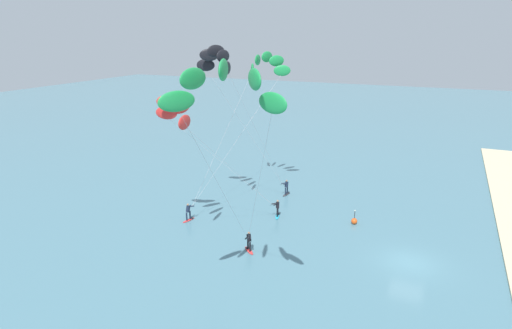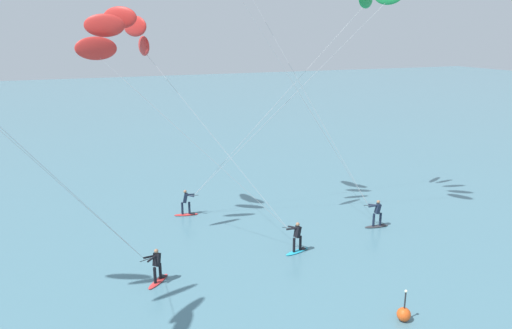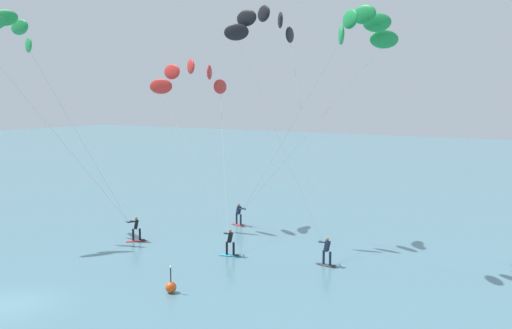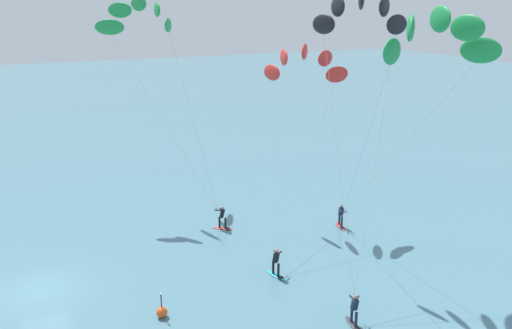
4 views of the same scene
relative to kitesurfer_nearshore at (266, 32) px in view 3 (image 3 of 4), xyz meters
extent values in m
plane|color=slate|center=(-3.38, -17.80, -13.96)|extent=(240.00, 240.00, 0.00)
ellipsoid|color=#333338|center=(6.65, -4.22, -13.92)|extent=(1.53, 0.54, 0.08)
cube|color=black|center=(7.06, -4.28, -13.87)|extent=(0.31, 0.32, 0.02)
cylinder|color=#192338|center=(6.43, -4.20, -13.49)|extent=(0.14, 0.14, 0.78)
cylinder|color=#192338|center=(6.87, -4.25, -13.49)|extent=(0.14, 0.14, 0.78)
cube|color=#192338|center=(6.65, -4.22, -12.80)|extent=(0.36, 0.34, 0.63)
sphere|color=#9E7051|center=(6.65, -4.22, -12.38)|extent=(0.20, 0.20, 0.20)
cylinder|color=black|center=(6.19, -3.93, -12.65)|extent=(0.48, 0.32, 0.03)
cylinder|color=#192338|center=(6.36, -4.17, -12.62)|extent=(0.61, 0.20, 0.15)
cylinder|color=#192338|center=(6.48, -3.98, -12.62)|extent=(0.42, 0.54, 0.15)
ellipsoid|color=black|center=(0.79, 1.88, -0.07)|extent=(0.69, 1.78, 1.10)
ellipsoid|color=black|center=(0.39, 1.25, 0.88)|extent=(1.27, 1.62, 1.10)
ellipsoid|color=black|center=(-0.29, 0.18, 1.25)|extent=(1.65, 1.21, 1.10)
ellipsoid|color=black|center=(-0.97, -0.89, 0.88)|extent=(1.78, 0.62, 1.10)
ellipsoid|color=black|center=(-1.37, -1.52, -0.07)|extent=(1.78, 0.69, 1.10)
cylinder|color=#B2B2B7|center=(3.49, -1.02, -6.51)|extent=(5.41, 5.83, 12.30)
cylinder|color=#B2B2B7|center=(2.41, -2.72, -6.51)|extent=(7.57, 2.43, 12.30)
ellipsoid|color=red|center=(-3.44, 1.79, -13.92)|extent=(1.54, 0.66, 0.08)
cube|color=black|center=(-3.03, 1.71, -13.87)|extent=(0.33, 0.34, 0.02)
cylinder|color=#192338|center=(-3.65, 1.84, -13.49)|extent=(0.14, 0.14, 0.78)
cylinder|color=#192338|center=(-3.22, 1.75, -13.49)|extent=(0.14, 0.14, 0.78)
cube|color=#192338|center=(-3.44, 1.79, -12.80)|extent=(0.38, 0.36, 0.63)
sphere|color=#9E7051|center=(-3.44, 1.79, -12.38)|extent=(0.20, 0.20, 0.20)
cylinder|color=black|center=(-2.91, 1.63, -12.65)|extent=(0.54, 0.19, 0.03)
cylinder|color=#192338|center=(-3.14, 1.82, -12.62)|extent=(0.61, 0.14, 0.15)
cylinder|color=#192338|center=(-3.20, 1.61, -12.62)|extent=(0.53, 0.44, 0.15)
ellipsoid|color=#1E9347|center=(6.94, -3.39, -0.85)|extent=(1.10, 1.67, 1.10)
ellipsoid|color=#1E9347|center=(7.15, -2.69, 0.08)|extent=(1.53, 1.33, 1.10)
ellipsoid|color=#1E9347|center=(7.51, -1.49, 0.44)|extent=(1.74, 0.80, 1.10)
ellipsoid|color=#1E9347|center=(7.87, -0.30, 0.08)|extent=(1.74, 0.49, 1.10)
ellipsoid|color=#1E9347|center=(8.08, 0.40, -0.85)|extent=(1.67, 1.10, 1.10)
cylinder|color=#B2B2B7|center=(2.02, -0.88, -6.90)|extent=(9.87, 5.04, 11.52)
cylinder|color=#B2B2B7|center=(2.58, 1.02, -6.90)|extent=(11.00, 1.25, 11.52)
ellipsoid|color=red|center=(-6.59, -5.85, -13.92)|extent=(1.29, 1.34, 0.08)
cube|color=black|center=(-6.31, -5.55, -13.87)|extent=(0.40, 0.40, 0.02)
cylinder|color=black|center=(-6.74, -6.01, -13.49)|extent=(0.14, 0.14, 0.78)
cylinder|color=black|center=(-6.44, -5.69, -13.49)|extent=(0.14, 0.14, 0.78)
cube|color=black|center=(-6.59, -5.85, -12.80)|extent=(0.44, 0.44, 0.63)
sphere|color=#9E7051|center=(-6.59, -5.85, -12.38)|extent=(0.20, 0.20, 0.20)
cylinder|color=black|center=(-7.12, -6.02, -12.65)|extent=(0.53, 0.19, 0.03)
cylinder|color=black|center=(-6.82, -6.04, -12.62)|extent=(0.52, 0.45, 0.15)
cylinder|color=black|center=(-6.89, -5.83, -12.62)|extent=(0.61, 0.14, 0.15)
ellipsoid|color=#1E9347|center=(-16.35, -6.29, -0.58)|extent=(2.06, 1.29, 1.10)
ellipsoid|color=#1E9347|center=(-16.08, -7.17, 0.59)|extent=(2.18, 0.51, 1.10)
ellipsoid|color=#1E9347|center=(-15.61, -8.66, 1.04)|extent=(2.15, 0.95, 1.10)
cylinder|color=#B2B2B7|center=(-11.73, -6.16, -6.77)|extent=(9.25, 0.29, 11.79)
cylinder|color=#B2B2B7|center=(-11.00, -8.52, -6.77)|extent=(7.78, 5.03, 11.79)
ellipsoid|color=#23ADD1|center=(0.76, -5.47, -13.92)|extent=(1.54, 0.74, 0.08)
cube|color=black|center=(1.16, -5.36, -13.87)|extent=(0.35, 0.35, 0.02)
cylinder|color=black|center=(0.55, -5.52, -13.49)|extent=(0.14, 0.14, 0.78)
cylinder|color=black|center=(0.98, -5.41, -13.49)|extent=(0.14, 0.14, 0.78)
cube|color=black|center=(0.76, -5.47, -12.80)|extent=(0.39, 0.37, 0.63)
sphere|color=#9E7051|center=(0.76, -5.47, -12.38)|extent=(0.20, 0.20, 0.20)
cylinder|color=black|center=(0.33, -5.13, -12.65)|extent=(0.45, 0.36, 0.03)
cylinder|color=black|center=(0.48, -5.38, -12.62)|extent=(0.60, 0.26, 0.15)
cylinder|color=black|center=(0.62, -5.21, -12.62)|extent=(0.38, 0.57, 0.15)
ellipsoid|color=red|center=(-5.35, 2.21, -3.56)|extent=(0.55, 1.99, 1.10)
ellipsoid|color=red|center=(-5.86, 1.55, -2.50)|extent=(1.24, 1.87, 1.10)
ellipsoid|color=red|center=(-6.74, 0.43, -2.09)|extent=(1.74, 1.46, 1.10)
ellipsoid|color=red|center=(-7.62, -0.68, -2.50)|extent=(1.98, 0.84, 1.10)
ellipsoid|color=red|center=(-8.14, -1.34, -3.56)|extent=(1.99, 0.55, 1.10)
cylinder|color=#B2B2B7|center=(-2.51, -1.46, -8.26)|extent=(5.70, 7.35, 8.80)
cylinder|color=#B2B2B7|center=(-3.90, -3.23, -8.26)|extent=(8.48, 3.80, 8.80)
sphere|color=#EA5119|center=(2.00, -12.50, -13.68)|extent=(0.56, 0.56, 0.56)
cylinder|color=#262628|center=(2.00, -12.50, -13.05)|extent=(0.06, 0.06, 0.70)
sphere|color=#F2F2CC|center=(2.00, -12.50, -12.64)|extent=(0.12, 0.12, 0.12)
camera|label=1|loc=(-35.35, -19.13, 2.81)|focal=30.80mm
camera|label=2|loc=(-9.53, -25.52, -2.85)|focal=32.86mm
camera|label=3|loc=(20.33, -33.94, -4.16)|focal=40.72mm
camera|label=4|loc=(24.35, -17.75, 1.08)|focal=36.35mm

